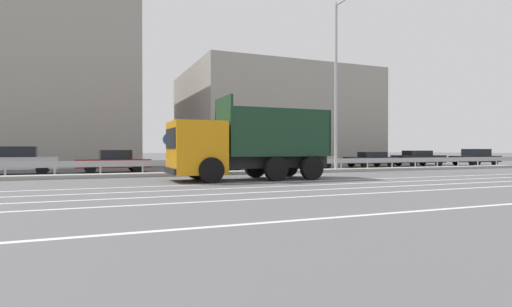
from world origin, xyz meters
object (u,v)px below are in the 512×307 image
at_px(parked_car_5, 302,159).
at_px(parked_car_3, 114,161).
at_px(parked_car_8, 475,157).
at_px(church_tower, 308,113).
at_px(street_lamp_1, 337,79).
at_px(parked_car_7, 418,158).
at_px(parked_car_4, 214,160).
at_px(parked_car_2, 17,161).
at_px(median_road_sign, 169,154).
at_px(parked_car_6, 371,159).
at_px(dump_truck, 231,150).

bearing_deg(parked_car_5, parked_car_3, -90.07).
height_order(parked_car_8, church_tower, church_tower).
relative_size(street_lamp_1, parked_car_7, 2.51).
bearing_deg(parked_car_7, parked_car_4, -85.24).
bearing_deg(parked_car_4, parked_car_5, -90.84).
xyz_separation_m(parked_car_2, parked_car_8, (34.47, -0.28, -0.05)).
distance_m(parked_car_7, church_tower, 23.31).
height_order(median_road_sign, parked_car_8, median_road_sign).
xyz_separation_m(parked_car_5, parked_car_6, (6.35, 0.40, -0.10)).
bearing_deg(parked_car_6, parked_car_7, -90.70).
height_order(street_lamp_1, parked_car_6, street_lamp_1).
height_order(street_lamp_1, church_tower, church_tower).
xyz_separation_m(street_lamp_1, parked_car_3, (-12.67, 4.35, -5.01)).
distance_m(parked_car_2, parked_car_3, 4.94).
height_order(dump_truck, street_lamp_1, street_lamp_1).
relative_size(parked_car_2, parked_car_3, 1.00).
relative_size(parked_car_2, parked_car_7, 1.02).
bearing_deg(median_road_sign, parked_car_8, 8.45).
bearing_deg(parked_car_6, dump_truck, 119.68).
xyz_separation_m(street_lamp_1, parked_car_2, (-17.61, 4.27, -4.93)).
relative_size(median_road_sign, parked_car_6, 0.54).
xyz_separation_m(parked_car_2, parked_car_4, (11.10, 0.11, -0.06)).
distance_m(parked_car_5, church_tower, 27.21).
distance_m(parked_car_2, parked_car_5, 17.52).
height_order(street_lamp_1, parked_car_5, street_lamp_1).
xyz_separation_m(median_road_sign, parked_car_5, (10.12, 4.24, -0.41)).
xyz_separation_m(parked_car_3, parked_car_5, (12.57, -0.15, 0.05)).
distance_m(parked_car_2, parked_car_6, 23.87).
xyz_separation_m(median_road_sign, parked_car_4, (3.71, 4.42, -0.44)).
relative_size(dump_truck, parked_car_4, 1.69).
relative_size(dump_truck, parked_car_2, 1.73).
relative_size(parked_car_5, church_tower, 0.34).
bearing_deg(parked_car_3, parked_car_2, 88.44).
bearing_deg(church_tower, street_lamp_1, -116.52).
distance_m(parked_car_6, parked_car_7, 4.76).
bearing_deg(parked_car_2, parked_car_6, -91.41).
bearing_deg(street_lamp_1, parked_car_4, 146.05).
distance_m(street_lamp_1, parked_car_8, 18.03).
height_order(dump_truck, parked_car_2, dump_truck).
distance_m(parked_car_2, parked_car_4, 11.11).
height_order(parked_car_6, parked_car_7, parked_car_7).
bearing_deg(parked_car_3, dump_truck, -154.16).
bearing_deg(church_tower, parked_car_6, -107.90).
bearing_deg(parked_car_3, parked_car_8, -93.23).
bearing_deg(median_road_sign, street_lamp_1, 0.21).
distance_m(median_road_sign, church_tower, 36.41).
bearing_deg(parked_car_8, church_tower, 8.55).
bearing_deg(parked_car_6, parked_car_8, -94.18).
xyz_separation_m(parked_car_2, church_tower, (31.13, 22.81, 5.60)).
distance_m(median_road_sign, parked_car_2, 8.57).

